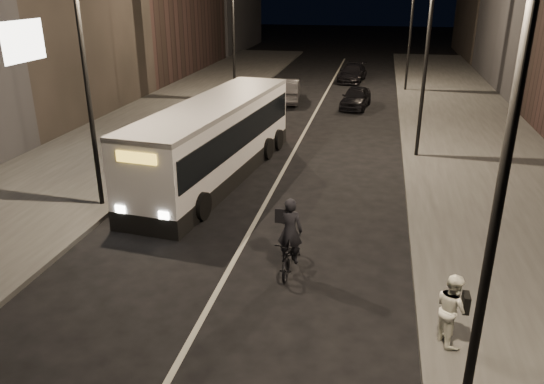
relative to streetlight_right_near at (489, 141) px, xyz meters
The scene contains 14 objects.
ground 8.55m from the streetlight_right_near, 143.12° to the left, with size 180.00×180.00×0.00m, color black.
sidewalk_right 19.02m from the streetlight_right_near, 80.02° to the left, with size 7.00×70.00×0.16m, color #393937.
sidewalk_left 23.31m from the streetlight_right_near, 127.54° to the left, with size 7.00×70.00×0.16m, color #393937.
streetlight_right_near is the anchor object (origin of this frame).
streetlight_right_mid 16.00m from the streetlight_right_near, 90.00° to the left, with size 1.20×0.44×8.12m.
streetlight_right_far 32.00m from the streetlight_right_near, 90.00° to the left, with size 1.20×0.44×8.12m.
streetlight_left_near 13.33m from the streetlight_right_near, 143.12° to the left, with size 1.20×0.44×8.12m.
streetlight_left_far 28.10m from the streetlight_right_near, 112.30° to the left, with size 1.20×0.44×8.12m.
city_bus 14.73m from the streetlight_right_near, 123.51° to the left, with size 3.75×11.72×3.11m.
cyclist_on_bicycle 7.66m from the streetlight_right_near, 126.59° to the left, with size 0.72×1.96×2.25m.
pedestrian_woman 4.99m from the streetlight_right_near, 83.56° to the left, with size 0.80×0.62×1.64m, color white.
car_near 26.50m from the streetlight_right_near, 96.60° to the left, with size 1.56×3.89×1.32m, color black.
car_mid 28.21m from the streetlight_right_near, 105.82° to the left, with size 1.65×4.72×1.56m, color #323234.
car_far 36.00m from the streetlight_right_near, 96.09° to the left, with size 1.85×4.54×1.32m, color black.
Camera 1 is at (3.74, -11.76, 7.47)m, focal length 35.00 mm.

